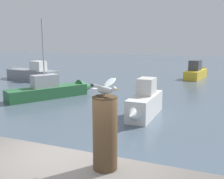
% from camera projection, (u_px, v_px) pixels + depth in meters
% --- Properties ---
extents(mooring_post, '(0.33, 0.33, 1.00)m').
position_uv_depth(mooring_post, '(105.00, 133.00, 3.42)').
color(mooring_post, '#4C3823').
rests_on(mooring_post, harbor_quay).
extents(seagull, '(0.39, 0.68, 0.22)m').
position_uv_depth(seagull, '(105.00, 87.00, 3.30)').
color(seagull, tan).
rests_on(seagull, mooring_post).
extents(boat_yellow, '(1.86, 4.68, 1.74)m').
position_uv_depth(boat_yellow, '(197.00, 72.00, 23.07)').
color(boat_yellow, yellow).
rests_on(boat_yellow, ground_plane).
extents(boat_green, '(3.71, 5.27, 4.62)m').
position_uv_depth(boat_green, '(56.00, 89.00, 15.13)').
color(boat_green, '#2D6B3D').
rests_on(boat_green, ground_plane).
extents(boat_grey, '(5.97, 2.23, 1.80)m').
position_uv_depth(boat_grey, '(28.00, 74.00, 21.98)').
color(boat_grey, gray).
rests_on(boat_grey, ground_plane).
extents(boat_white, '(0.96, 3.51, 1.66)m').
position_uv_depth(boat_white, '(144.00, 104.00, 10.96)').
color(boat_white, silver).
rests_on(boat_white, ground_plane).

